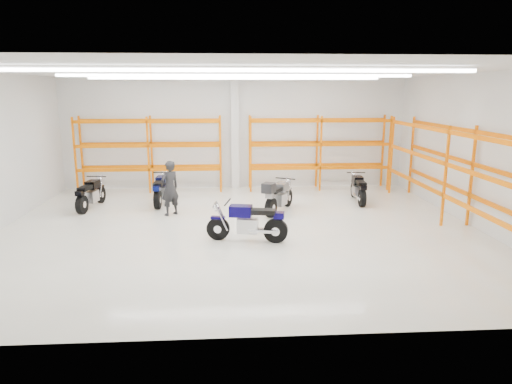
{
  "coord_description": "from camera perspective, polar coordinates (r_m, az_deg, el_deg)",
  "views": [
    {
      "loc": [
        -0.31,
        -12.81,
        3.99
      ],
      "look_at": [
        0.52,
        0.5,
        1.01
      ],
      "focal_mm": 32.0,
      "sensor_mm": 36.0,
      "label": 1
    }
  ],
  "objects": [
    {
      "name": "room_shell",
      "position": [
        12.86,
        -2.23,
        9.45
      ],
      "size": [
        14.02,
        12.02,
        4.51
      ],
      "color": "silver",
      "rests_on": "ground"
    },
    {
      "name": "motorcycle_back_a",
      "position": [
        16.59,
        -20.03,
        -0.36
      ],
      "size": [
        0.75,
        2.11,
        1.04
      ],
      "color": "black",
      "rests_on": "ground"
    },
    {
      "name": "pallet_racking_side",
      "position": [
        14.66,
        24.09,
        2.98
      ],
      "size": [
        0.87,
        9.07,
        3.0
      ],
      "color": "#FF6303",
      "rests_on": "ground"
    },
    {
      "name": "standing_man",
      "position": [
        14.99,
        -10.72,
        0.48
      ],
      "size": [
        0.78,
        0.75,
        1.79
      ],
      "primitive_type": "imported",
      "rotation": [
        0.0,
        0.0,
        3.85
      ],
      "color": "black",
      "rests_on": "ground"
    },
    {
      "name": "pallet_racking_back_left",
      "position": [
        18.68,
        -13.14,
        5.51
      ],
      "size": [
        5.67,
        0.87,
        3.0
      ],
      "color": "#FF6303",
      "rests_on": "ground"
    },
    {
      "name": "motorcycle_back_d",
      "position": [
        16.92,
        12.69,
        0.31
      ],
      "size": [
        0.68,
        2.06,
        1.01
      ],
      "color": "black",
      "rests_on": "ground"
    },
    {
      "name": "motorcycle_back_c",
      "position": [
        15.06,
        2.71,
        -0.59
      ],
      "size": [
        1.26,
        2.08,
        1.15
      ],
      "color": "black",
      "rests_on": "ground"
    },
    {
      "name": "motorcycle_main",
      "position": [
        12.23,
        -0.69,
        -3.91
      ],
      "size": [
        2.2,
        0.85,
        1.09
      ],
      "color": "black",
      "rests_on": "ground"
    },
    {
      "name": "pallet_racking_back_right",
      "position": [
        18.79,
        7.87,
        5.76
      ],
      "size": [
        5.67,
        0.87,
        3.0
      ],
      "color": "#FF6303",
      "rests_on": "ground"
    },
    {
      "name": "motorcycle_back_b",
      "position": [
        16.59,
        -11.82,
        0.19
      ],
      "size": [
        0.72,
        2.16,
        1.06
      ],
      "color": "black",
      "rests_on": "ground"
    },
    {
      "name": "structural_column",
      "position": [
        18.71,
        -2.64,
        7.26
      ],
      "size": [
        0.32,
        0.32,
        4.5
      ],
      "primitive_type": "cube",
      "color": "white",
      "rests_on": "ground"
    },
    {
      "name": "ground",
      "position": [
        13.42,
        -2.11,
        -4.69
      ],
      "size": [
        14.0,
        14.0,
        0.0
      ],
      "primitive_type": "plane",
      "color": "silver",
      "rests_on": "ground"
    }
  ]
}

